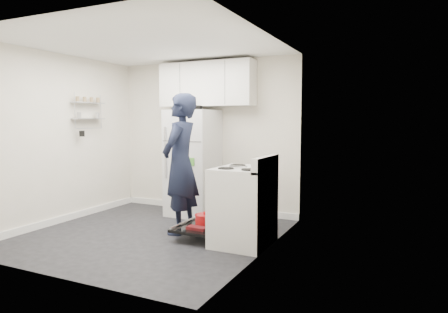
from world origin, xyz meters
The scene contains 7 objects.
room centered at (-0.03, 0.03, 1.21)m, with size 3.21×3.21×2.51m.
electric_range centered at (1.26, 0.15, 0.47)m, with size 0.66×0.76×1.10m.
open_oven_door centered at (0.69, 0.18, 0.18)m, with size 0.55×0.70×0.22m.
refrigerator centered at (-0.06, 1.25, 0.85)m, with size 0.72×0.74×1.76m.
upper_cabinets centered at (0.10, 1.43, 2.10)m, with size 1.60×0.33×0.70m, color silver.
wall_shelf_rack centered at (-1.52, 0.49, 1.68)m, with size 0.14×0.60×0.61m.
person centered at (0.30, 0.28, 0.94)m, with size 0.69×0.45×1.88m, color black.
Camera 1 is at (3.12, -4.30, 1.52)m, focal length 32.00 mm.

